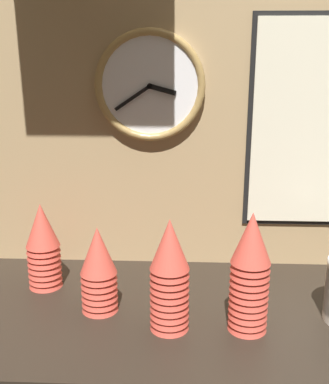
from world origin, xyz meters
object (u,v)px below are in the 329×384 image
object	(u,v)px
wall_clock	(150,86)
menu_board	(323,124)
cup_stack_center_left	(99,270)
cup_stack_center	(170,275)
cup_stack_center_right	(250,273)
cup_stack_left	(43,246)

from	to	relation	value
wall_clock	menu_board	distance (m)	0.46
cup_stack_center_left	wall_clock	xyz separation A→B (m)	(0.10, 0.25, 0.39)
cup_stack_center	menu_board	size ratio (longest dim) A/B	0.46
cup_stack_center	cup_stack_center_left	bearing A→B (deg)	157.29
cup_stack_center	wall_clock	size ratio (longest dim) A/B	0.90
cup_stack_center	menu_board	world-z (taller)	menu_board
cup_stack_center_left	cup_stack_center	world-z (taller)	cup_stack_center
menu_board	cup_stack_center_right	bearing A→B (deg)	-123.36
cup_stack_left	wall_clock	world-z (taller)	wall_clock
cup_stack_left	cup_stack_center_right	distance (m)	0.53
cup_stack_left	wall_clock	size ratio (longest dim) A/B	0.78
cup_stack_center_left	cup_stack_center	xyz separation A→B (m)	(0.17, -0.07, 0.02)
cup_stack_center_right	wall_clock	xyz separation A→B (m)	(-0.23, 0.32, 0.36)
cup_stack_left	cup_stack_center_right	world-z (taller)	cup_stack_center_right
cup_stack_center_left	cup_stack_center	size ratio (longest dim) A/B	0.81
cup_stack_center_left	cup_stack_left	world-z (taller)	cup_stack_left
cup_stack_left	cup_stack_center_right	xyz separation A→B (m)	(0.50, -0.18, 0.02)
cup_stack_left	wall_clock	bearing A→B (deg)	28.54
cup_stack_center_left	cup_stack_center_right	world-z (taller)	cup_stack_center_right
cup_stack_center	cup_stack_left	distance (m)	0.37
cup_stack_center_left	menu_board	size ratio (longest dim) A/B	0.37
cup_stack_center_left	menu_board	bearing A→B (deg)	25.52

